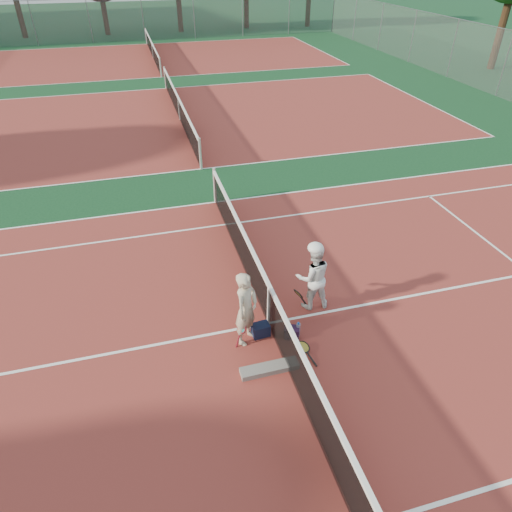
# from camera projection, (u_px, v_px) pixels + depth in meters

# --- Properties ---
(ground) EXTENTS (130.00, 130.00, 0.00)m
(ground) POSITION_uv_depth(u_px,v_px,m) (268.00, 323.00, 9.32)
(ground) COLOR #0E351A
(ground) RESTS_ON ground
(court_main) EXTENTS (23.77, 10.97, 0.01)m
(court_main) POSITION_uv_depth(u_px,v_px,m) (268.00, 323.00, 9.32)
(court_main) COLOR maroon
(court_main) RESTS_ON ground
(court_far_a) EXTENTS (23.77, 10.97, 0.01)m
(court_far_a) POSITION_uv_depth(u_px,v_px,m) (180.00, 120.00, 20.04)
(court_far_a) COLOR maroon
(court_far_a) RESTS_ON ground
(court_far_b) EXTENTS (23.77, 10.97, 0.01)m
(court_far_b) POSITION_uv_depth(u_px,v_px,m) (153.00, 58.00, 30.76)
(court_far_b) COLOR maroon
(court_far_b) RESTS_ON ground
(net_main) EXTENTS (0.10, 10.98, 1.02)m
(net_main) POSITION_uv_depth(u_px,v_px,m) (269.00, 304.00, 9.03)
(net_main) COLOR black
(net_main) RESTS_ON ground
(net_far_a) EXTENTS (0.10, 10.98, 1.02)m
(net_far_a) POSITION_uv_depth(u_px,v_px,m) (179.00, 108.00, 19.75)
(net_far_a) COLOR black
(net_far_a) RESTS_ON ground
(net_far_b) EXTENTS (0.10, 10.98, 1.02)m
(net_far_b) POSITION_uv_depth(u_px,v_px,m) (152.00, 50.00, 30.47)
(net_far_b) COLOR black
(net_far_b) RESTS_ON ground
(fence_back) EXTENTS (32.00, 0.06, 3.00)m
(fence_back) POSITION_uv_depth(u_px,v_px,m) (143.00, 20.00, 35.47)
(fence_back) COLOR slate
(fence_back) RESTS_ON ground
(player_a) EXTENTS (0.67, 0.67, 1.57)m
(player_a) POSITION_uv_depth(u_px,v_px,m) (246.00, 309.00, 8.50)
(player_a) COLOR #C0B194
(player_a) RESTS_ON ground
(player_b) EXTENTS (0.78, 0.63, 1.51)m
(player_b) POSITION_uv_depth(u_px,v_px,m) (313.00, 277.00, 9.36)
(player_b) COLOR white
(player_b) RESTS_ON ground
(racket_red) EXTENTS (0.30, 0.33, 0.58)m
(racket_red) POSITION_uv_depth(u_px,v_px,m) (242.00, 333.00, 8.68)
(racket_red) COLOR maroon
(racket_red) RESTS_ON ground
(racket_black_held) EXTENTS (0.41, 0.37, 0.53)m
(racket_black_held) POSITION_uv_depth(u_px,v_px,m) (298.00, 299.00, 9.54)
(racket_black_held) COLOR black
(racket_black_held) RESTS_ON ground
(racket_spare) EXTENTS (0.40, 0.64, 0.14)m
(racket_spare) POSITION_uv_depth(u_px,v_px,m) (303.00, 348.00, 8.66)
(racket_spare) COLOR black
(racket_spare) RESTS_ON ground
(sports_bag_navy) EXTENTS (0.36, 0.26, 0.27)m
(sports_bag_navy) POSITION_uv_depth(u_px,v_px,m) (261.00, 330.00, 8.97)
(sports_bag_navy) COLOR black
(sports_bag_navy) RESTS_ON ground
(sports_bag_purple) EXTENTS (0.35, 0.29, 0.24)m
(sports_bag_purple) POSITION_uv_depth(u_px,v_px,m) (292.00, 332.00, 8.94)
(sports_bag_purple) COLOR black
(sports_bag_purple) RESTS_ON ground
(net_cover_canvas) EXTENTS (1.08, 0.26, 0.11)m
(net_cover_canvas) POSITION_uv_depth(u_px,v_px,m) (270.00, 368.00, 8.26)
(net_cover_canvas) COLOR slate
(net_cover_canvas) RESTS_ON ground
(water_bottle) EXTENTS (0.09, 0.09, 0.30)m
(water_bottle) POSITION_uv_depth(u_px,v_px,m) (298.00, 330.00, 8.95)
(water_bottle) COLOR silver
(water_bottle) RESTS_ON ground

